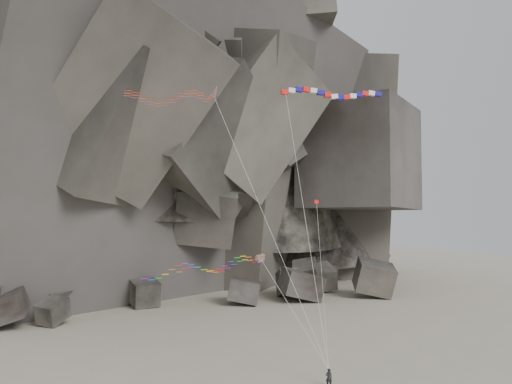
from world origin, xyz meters
name	(u,v)px	position (x,y,z in m)	size (l,w,h in m)	color
ground	(290,371)	(0.00, 0.00, 0.00)	(260.00, 260.00, 0.00)	gray
headland	(134,96)	(0.00, 70.00, 42.00)	(110.00, 70.00, 84.00)	#554F46
boulder_field	(190,295)	(1.04, 33.70, 2.22)	(83.33, 19.08, 8.00)	#47423F
kite_flyer	(329,376)	(0.82, -5.57, 0.96)	(0.67, 0.45, 1.92)	black
delta_kite	(166,97)	(-11.82, 3.47, 27.05)	(16.96, 9.58, 27.06)	red
banner_kite	(333,94)	(7.58, 3.13, 29.21)	(12.74, 10.70, 28.38)	red
parafoil_kite	(200,267)	(-8.13, 3.86, 10.30)	(15.22, 9.84, 9.83)	gold
pennant_kite	(318,227)	(2.96, -0.70, 14.25)	(2.93, 5.93, 15.52)	red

